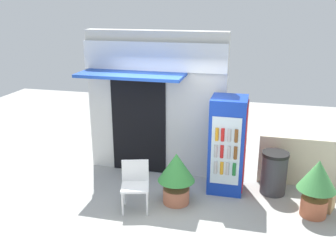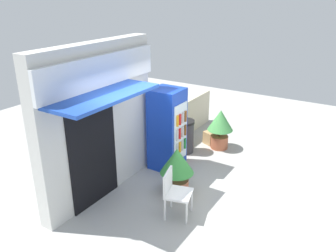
{
  "view_description": "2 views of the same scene",
  "coord_description": "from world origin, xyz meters",
  "px_view_note": "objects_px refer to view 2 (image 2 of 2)",
  "views": [
    {
      "loc": [
        1.6,
        -5.62,
        3.53
      ],
      "look_at": [
        0.07,
        0.6,
        1.38
      ],
      "focal_mm": 40.13,
      "sensor_mm": 36.0,
      "label": 1
    },
    {
      "loc": [
        -4.88,
        -2.67,
        3.81
      ],
      "look_at": [
        0.35,
        0.59,
        1.37
      ],
      "focal_mm": 36.76,
      "sensor_mm": 36.0,
      "label": 2
    }
  ],
  "objects_px": {
    "plastic_chair": "(174,190)",
    "potted_plant_near_shop": "(177,166)",
    "drink_cooler": "(168,129)",
    "cardboard_box": "(212,137)",
    "potted_plant_curbside": "(220,125)",
    "trash_bin": "(184,136)"
  },
  "relations": [
    {
      "from": "plastic_chair",
      "to": "potted_plant_near_shop",
      "type": "height_order",
      "value": "potted_plant_near_shop"
    },
    {
      "from": "potted_plant_near_shop",
      "to": "drink_cooler",
      "type": "bearing_deg",
      "value": 41.46
    },
    {
      "from": "drink_cooler",
      "to": "plastic_chair",
      "type": "xyz_separation_m",
      "value": [
        -1.5,
        -1.07,
        -0.42
      ]
    },
    {
      "from": "drink_cooler",
      "to": "potted_plant_near_shop",
      "type": "xyz_separation_m",
      "value": [
        -0.83,
        -0.73,
        -0.35
      ]
    },
    {
      "from": "plastic_chair",
      "to": "cardboard_box",
      "type": "relative_size",
      "value": 2.19
    },
    {
      "from": "drink_cooler",
      "to": "potted_plant_near_shop",
      "type": "relative_size",
      "value": 1.92
    },
    {
      "from": "potted_plant_near_shop",
      "to": "potted_plant_curbside",
      "type": "bearing_deg",
      "value": 3.28
    },
    {
      "from": "potted_plant_near_shop",
      "to": "potted_plant_curbside",
      "type": "xyz_separation_m",
      "value": [
        2.39,
        0.14,
        0.05
      ]
    },
    {
      "from": "potted_plant_curbside",
      "to": "plastic_chair",
      "type": "bearing_deg",
      "value": -171.16
    },
    {
      "from": "potted_plant_near_shop",
      "to": "cardboard_box",
      "type": "xyz_separation_m",
      "value": [
        2.56,
        0.42,
        -0.42
      ]
    },
    {
      "from": "plastic_chair",
      "to": "cardboard_box",
      "type": "distance_m",
      "value": 3.34
    },
    {
      "from": "potted_plant_near_shop",
      "to": "plastic_chair",
      "type": "bearing_deg",
      "value": -153.08
    },
    {
      "from": "plastic_chair",
      "to": "potted_plant_curbside",
      "type": "xyz_separation_m",
      "value": [
        3.06,
        0.47,
        0.12
      ]
    },
    {
      "from": "plastic_chair",
      "to": "cardboard_box",
      "type": "bearing_deg",
      "value": 13.29
    },
    {
      "from": "trash_bin",
      "to": "cardboard_box",
      "type": "xyz_separation_m",
      "value": [
        0.84,
        -0.38,
        -0.25
      ]
    },
    {
      "from": "cardboard_box",
      "to": "plastic_chair",
      "type": "bearing_deg",
      "value": -166.71
    },
    {
      "from": "drink_cooler",
      "to": "cardboard_box",
      "type": "height_order",
      "value": "drink_cooler"
    },
    {
      "from": "plastic_chair",
      "to": "potted_plant_curbside",
      "type": "height_order",
      "value": "potted_plant_curbside"
    },
    {
      "from": "potted_plant_curbside",
      "to": "trash_bin",
      "type": "distance_m",
      "value": 0.97
    },
    {
      "from": "potted_plant_curbside",
      "to": "potted_plant_near_shop",
      "type": "bearing_deg",
      "value": -176.72
    },
    {
      "from": "trash_bin",
      "to": "plastic_chair",
      "type": "bearing_deg",
      "value": -154.4
    },
    {
      "from": "potted_plant_near_shop",
      "to": "trash_bin",
      "type": "distance_m",
      "value": 1.91
    }
  ]
}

